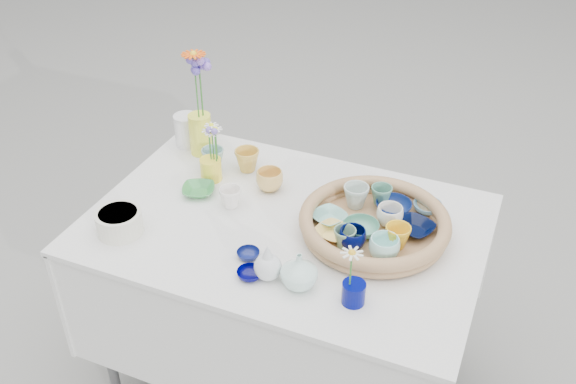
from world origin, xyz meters
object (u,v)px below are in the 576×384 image
at_px(wicker_tray, 374,224).
at_px(tall_vase_yellow, 201,134).
at_px(bud_vase_seafoam, 299,271).
at_px(display_table, 286,378).

distance_m(wicker_tray, tall_vase_yellow, 0.78).
distance_m(bud_vase_seafoam, tall_vase_yellow, 0.82).
bearing_deg(tall_vase_yellow, bud_vase_seafoam, -41.23).
height_order(wicker_tray, bud_vase_seafoam, bud_vase_seafoam).
bearing_deg(bud_vase_seafoam, display_table, 120.30).
xyz_separation_m(bud_vase_seafoam, tall_vase_yellow, (-0.62, 0.54, 0.02)).
relative_size(wicker_tray, bud_vase_seafoam, 4.24).
bearing_deg(wicker_tray, bud_vase_seafoam, -112.41).
xyz_separation_m(wicker_tray, tall_vase_yellow, (-0.74, 0.23, 0.04)).
bearing_deg(display_table, wicker_tray, 10.12).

